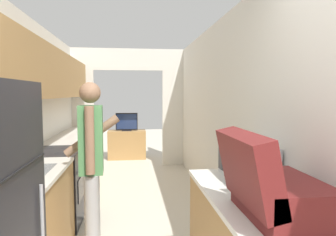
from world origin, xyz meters
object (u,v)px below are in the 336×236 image
(range_oven, at_px, (55,186))
(suitcase, at_px, (270,188))
(person, at_px, (92,166))
(tv_cabinet, at_px, (127,145))
(microwave, at_px, (247,161))
(television, at_px, (127,122))

(range_oven, xyz_separation_m, suitcase, (1.67, -2.14, 0.60))
(person, bearing_deg, tv_cabinet, -6.69)
(person, xyz_separation_m, suitcase, (1.11, -1.25, 0.16))
(suitcase, relative_size, microwave, 1.28)
(microwave, relative_size, television, 0.92)
(range_oven, height_order, television, television)
(person, height_order, suitcase, person)
(tv_cabinet, bearing_deg, range_oven, -102.90)
(microwave, bearing_deg, tv_cabinet, 101.96)
(microwave, height_order, television, microwave)
(range_oven, distance_m, suitcase, 2.78)
(suitcase, bearing_deg, person, 131.67)
(range_oven, distance_m, microwave, 2.37)
(microwave, distance_m, tv_cabinet, 5.05)
(person, distance_m, television, 4.38)
(range_oven, distance_m, tv_cabinet, 3.61)
(tv_cabinet, bearing_deg, suitcase, -81.36)
(person, distance_m, suitcase, 1.68)
(person, bearing_deg, suitcase, -141.73)
(suitcase, xyz_separation_m, television, (-0.86, 5.62, -0.17))
(tv_cabinet, height_order, television, television)
(suitcase, distance_m, microwave, 0.78)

